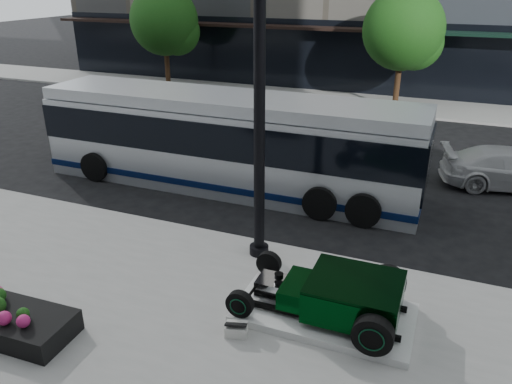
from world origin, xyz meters
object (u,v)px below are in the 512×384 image
at_px(transit_bus, 228,141).
at_px(lamppost, 259,95).
at_px(flower_planter, 16,322).
at_px(hot_rod, 343,295).

bearing_deg(transit_bus, lamppost, -56.12).
height_order(lamppost, transit_bus, lamppost).
bearing_deg(flower_planter, lamppost, 54.81).
height_order(hot_rod, flower_planter, hot_rod).
distance_m(hot_rod, lamppost, 4.41).
xyz_separation_m(hot_rod, flower_planter, (-5.50, -2.63, -0.32)).
xyz_separation_m(flower_planter, transit_bus, (0.49, 8.27, 1.11)).
bearing_deg(lamppost, hot_rod, -36.26).
distance_m(lamppost, transit_bus, 5.28).
xyz_separation_m(lamppost, flower_planter, (-3.09, -4.39, -3.57)).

